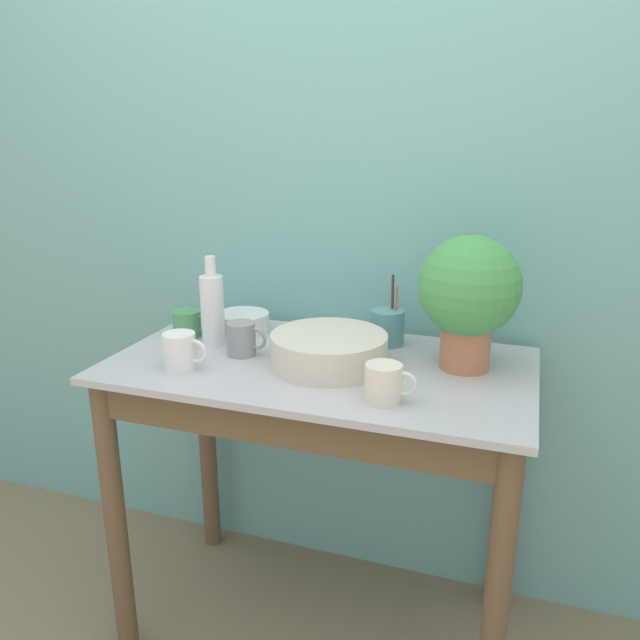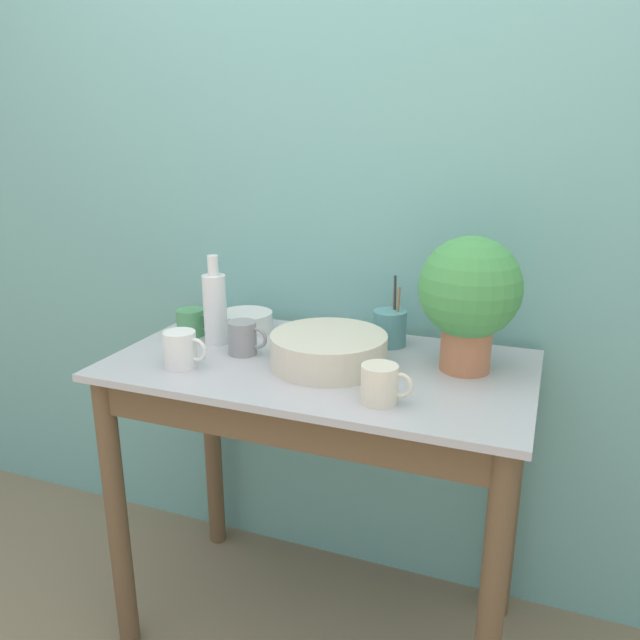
{
  "view_description": "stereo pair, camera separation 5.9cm",
  "coord_description": "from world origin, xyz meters",
  "px_view_note": "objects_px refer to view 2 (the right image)",
  "views": [
    {
      "loc": [
        0.51,
        -1.19,
        1.5
      ],
      "look_at": [
        0.0,
        0.32,
        1.01
      ],
      "focal_mm": 35.0,
      "sensor_mm": 36.0,
      "label": 1
    },
    {
      "loc": [
        0.57,
        -1.17,
        1.5
      ],
      "look_at": [
        0.0,
        0.32,
        1.01
      ],
      "focal_mm": 35.0,
      "sensor_mm": 36.0,
      "label": 2
    }
  ],
  "objects_px": {
    "bowl_small_enamel_white": "(246,321)",
    "mug_green": "(191,322)",
    "bottle_tall": "(215,307)",
    "mug_white": "(181,349)",
    "mug_cream": "(381,384)",
    "potted_plant": "(470,294)",
    "bowl_wash_large": "(329,350)",
    "utensil_cup": "(390,327)",
    "mug_grey": "(243,338)"
  },
  "relations": [
    {
      "from": "bowl_wash_large",
      "to": "mug_grey",
      "type": "relative_size",
      "value": 2.68
    },
    {
      "from": "potted_plant",
      "to": "bowl_small_enamel_white",
      "type": "height_order",
      "value": "potted_plant"
    },
    {
      "from": "mug_cream",
      "to": "mug_white",
      "type": "distance_m",
      "value": 0.56
    },
    {
      "from": "bowl_small_enamel_white",
      "to": "utensil_cup",
      "type": "xyz_separation_m",
      "value": [
        0.46,
        0.03,
        0.02
      ]
    },
    {
      "from": "potted_plant",
      "to": "mug_cream",
      "type": "bearing_deg",
      "value": -118.52
    },
    {
      "from": "potted_plant",
      "to": "mug_cream",
      "type": "relative_size",
      "value": 2.9
    },
    {
      "from": "bowl_wash_large",
      "to": "bottle_tall",
      "type": "bearing_deg",
      "value": 172.01
    },
    {
      "from": "potted_plant",
      "to": "bowl_wash_large",
      "type": "height_order",
      "value": "potted_plant"
    },
    {
      "from": "potted_plant",
      "to": "bottle_tall",
      "type": "relative_size",
      "value": 1.34
    },
    {
      "from": "potted_plant",
      "to": "mug_grey",
      "type": "bearing_deg",
      "value": -170.42
    },
    {
      "from": "bottle_tall",
      "to": "mug_cream",
      "type": "height_order",
      "value": "bottle_tall"
    },
    {
      "from": "mug_cream",
      "to": "utensil_cup",
      "type": "bearing_deg",
      "value": 101.9
    },
    {
      "from": "mug_green",
      "to": "mug_white",
      "type": "relative_size",
      "value": 0.95
    },
    {
      "from": "utensil_cup",
      "to": "mug_grey",
      "type": "bearing_deg",
      "value": -148.72
    },
    {
      "from": "potted_plant",
      "to": "bowl_small_enamel_white",
      "type": "relative_size",
      "value": 2.15
    },
    {
      "from": "mug_white",
      "to": "mug_green",
      "type": "bearing_deg",
      "value": 116.6
    },
    {
      "from": "mug_cream",
      "to": "utensil_cup",
      "type": "distance_m",
      "value": 0.41
    },
    {
      "from": "mug_grey",
      "to": "mug_cream",
      "type": "bearing_deg",
      "value": -21.63
    },
    {
      "from": "mug_green",
      "to": "mug_white",
      "type": "bearing_deg",
      "value": -63.4
    },
    {
      "from": "potted_plant",
      "to": "utensil_cup",
      "type": "relative_size",
      "value": 1.71
    },
    {
      "from": "mug_grey",
      "to": "mug_white",
      "type": "height_order",
      "value": "mug_white"
    },
    {
      "from": "bottle_tall",
      "to": "bowl_small_enamel_white",
      "type": "relative_size",
      "value": 1.6
    },
    {
      "from": "bowl_wash_large",
      "to": "bowl_small_enamel_white",
      "type": "bearing_deg",
      "value": 151.1
    },
    {
      "from": "mug_cream",
      "to": "utensil_cup",
      "type": "xyz_separation_m",
      "value": [
        -0.08,
        0.4,
        0.01
      ]
    },
    {
      "from": "mug_green",
      "to": "mug_grey",
      "type": "xyz_separation_m",
      "value": [
        0.23,
        -0.09,
        0.01
      ]
    },
    {
      "from": "mug_cream",
      "to": "bottle_tall",
      "type": "bearing_deg",
      "value": 157.78
    },
    {
      "from": "utensil_cup",
      "to": "potted_plant",
      "type": "bearing_deg",
      "value": -26.97
    },
    {
      "from": "bottle_tall",
      "to": "mug_grey",
      "type": "xyz_separation_m",
      "value": [
        0.12,
        -0.05,
        -0.06
      ]
    },
    {
      "from": "mug_grey",
      "to": "utensil_cup",
      "type": "relative_size",
      "value": 0.56
    },
    {
      "from": "bottle_tall",
      "to": "mug_white",
      "type": "height_order",
      "value": "bottle_tall"
    },
    {
      "from": "mug_white",
      "to": "potted_plant",
      "type": "bearing_deg",
      "value": 19.48
    },
    {
      "from": "bottle_tall",
      "to": "mug_cream",
      "type": "distance_m",
      "value": 0.62
    },
    {
      "from": "bowl_wash_large",
      "to": "utensil_cup",
      "type": "height_order",
      "value": "utensil_cup"
    },
    {
      "from": "mug_grey",
      "to": "mug_cream",
      "type": "relative_size",
      "value": 0.95
    },
    {
      "from": "potted_plant",
      "to": "utensil_cup",
      "type": "xyz_separation_m",
      "value": [
        -0.24,
        0.12,
        -0.15
      ]
    },
    {
      "from": "bottle_tall",
      "to": "mug_cream",
      "type": "xyz_separation_m",
      "value": [
        0.57,
        -0.23,
        -0.06
      ]
    },
    {
      "from": "potted_plant",
      "to": "utensil_cup",
      "type": "height_order",
      "value": "potted_plant"
    },
    {
      "from": "bottle_tall",
      "to": "mug_grey",
      "type": "height_order",
      "value": "bottle_tall"
    },
    {
      "from": "bowl_wash_large",
      "to": "bowl_small_enamel_white",
      "type": "distance_m",
      "value": 0.4
    },
    {
      "from": "mug_green",
      "to": "mug_cream",
      "type": "bearing_deg",
      "value": -21.89
    },
    {
      "from": "bowl_wash_large",
      "to": "mug_green",
      "type": "bearing_deg",
      "value": 169.12
    },
    {
      "from": "bowl_small_enamel_white",
      "to": "mug_green",
      "type": "bearing_deg",
      "value": -144.64
    },
    {
      "from": "bowl_wash_large",
      "to": "bowl_small_enamel_white",
      "type": "height_order",
      "value": "bowl_wash_large"
    },
    {
      "from": "bowl_wash_large",
      "to": "mug_white",
      "type": "bearing_deg",
      "value": -157.49
    },
    {
      "from": "bottle_tall",
      "to": "utensil_cup",
      "type": "bearing_deg",
      "value": 19.18
    },
    {
      "from": "potted_plant",
      "to": "bowl_small_enamel_white",
      "type": "distance_m",
      "value": 0.72
    },
    {
      "from": "bowl_wash_large",
      "to": "bottle_tall",
      "type": "relative_size",
      "value": 1.19
    },
    {
      "from": "mug_green",
      "to": "utensil_cup",
      "type": "xyz_separation_m",
      "value": [
        0.59,
        0.13,
        0.01
      ]
    },
    {
      "from": "mug_grey",
      "to": "mug_cream",
      "type": "xyz_separation_m",
      "value": [
        0.45,
        -0.18,
        -0.0
      ]
    },
    {
      "from": "bottle_tall",
      "to": "bowl_small_enamel_white",
      "type": "distance_m",
      "value": 0.16
    }
  ]
}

